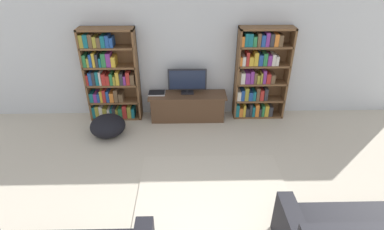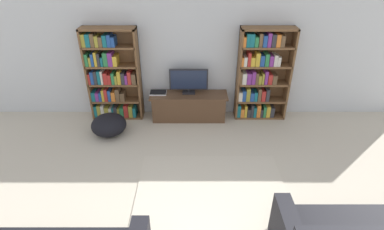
{
  "view_description": "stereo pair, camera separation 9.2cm",
  "coord_description": "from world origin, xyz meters",
  "px_view_note": "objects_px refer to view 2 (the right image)",
  "views": [
    {
      "loc": [
        -0.12,
        -1.18,
        3.03
      ],
      "look_at": [
        -0.03,
        2.85,
        0.7
      ],
      "focal_mm": 28.0,
      "sensor_mm": 36.0,
      "label": 1
    },
    {
      "loc": [
        -0.03,
        -1.18,
        3.03
      ],
      "look_at": [
        -0.03,
        2.85,
        0.7
      ],
      "focal_mm": 28.0,
      "sensor_mm": 36.0,
      "label": 2
    }
  ],
  "objects_px": {
    "tv_stand": "(189,106)",
    "laptop": "(158,93)",
    "bookshelf_right": "(260,75)",
    "television": "(189,81)",
    "beanbag_ottoman": "(109,125)",
    "bookshelf_left": "(112,77)"
  },
  "relations": [
    {
      "from": "television",
      "to": "tv_stand",
      "type": "bearing_deg",
      "value": -90.0
    },
    {
      "from": "laptop",
      "to": "beanbag_ottoman",
      "type": "xyz_separation_m",
      "value": [
        -0.85,
        -0.61,
        -0.35
      ]
    },
    {
      "from": "bookshelf_right",
      "to": "television",
      "type": "distance_m",
      "value": 1.35
    },
    {
      "from": "laptop",
      "to": "beanbag_ottoman",
      "type": "relative_size",
      "value": 0.51
    },
    {
      "from": "bookshelf_left",
      "to": "television",
      "type": "distance_m",
      "value": 1.45
    },
    {
      "from": "bookshelf_right",
      "to": "television",
      "type": "bearing_deg",
      "value": -178.31
    },
    {
      "from": "bookshelf_left",
      "to": "beanbag_ottoman",
      "type": "xyz_separation_m",
      "value": [
        0.02,
        -0.66,
        -0.66
      ]
    },
    {
      "from": "laptop",
      "to": "beanbag_ottoman",
      "type": "distance_m",
      "value": 1.1
    },
    {
      "from": "bookshelf_left",
      "to": "television",
      "type": "xyz_separation_m",
      "value": [
        1.45,
        -0.04,
        -0.06
      ]
    },
    {
      "from": "bookshelf_left",
      "to": "television",
      "type": "height_order",
      "value": "bookshelf_left"
    },
    {
      "from": "beanbag_ottoman",
      "to": "tv_stand",
      "type": "bearing_deg",
      "value": 21.3
    },
    {
      "from": "tv_stand",
      "to": "laptop",
      "type": "relative_size",
      "value": 4.63
    },
    {
      "from": "bookshelf_right",
      "to": "laptop",
      "type": "relative_size",
      "value": 5.51
    },
    {
      "from": "tv_stand",
      "to": "beanbag_ottoman",
      "type": "distance_m",
      "value": 1.54
    },
    {
      "from": "bookshelf_left",
      "to": "laptop",
      "type": "bearing_deg",
      "value": -3.13
    },
    {
      "from": "tv_stand",
      "to": "television",
      "type": "height_order",
      "value": "television"
    },
    {
      "from": "beanbag_ottoman",
      "to": "laptop",
      "type": "bearing_deg",
      "value": 35.8
    },
    {
      "from": "television",
      "to": "laptop",
      "type": "distance_m",
      "value": 0.64
    },
    {
      "from": "bookshelf_right",
      "to": "tv_stand",
      "type": "xyz_separation_m",
      "value": [
        -1.35,
        -0.1,
        -0.61
      ]
    },
    {
      "from": "bookshelf_right",
      "to": "beanbag_ottoman",
      "type": "height_order",
      "value": "bookshelf_right"
    },
    {
      "from": "bookshelf_right",
      "to": "beanbag_ottoman",
      "type": "bearing_deg",
      "value": -166.69
    },
    {
      "from": "tv_stand",
      "to": "laptop",
      "type": "xyz_separation_m",
      "value": [
        -0.59,
        0.05,
        0.27
      ]
    }
  ]
}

